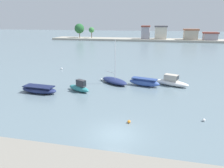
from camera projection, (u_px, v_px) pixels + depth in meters
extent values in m
plane|color=slate|center=(116.00, 134.00, 18.83)|extent=(400.00, 400.00, 0.00)
ellipsoid|color=navy|center=(39.00, 90.00, 29.49)|extent=(5.51, 2.27, 0.89)
cube|color=#161E41|center=(39.00, 86.00, 29.34)|extent=(4.41, 1.89, 0.14)
ellipsoid|color=teal|center=(79.00, 88.00, 30.22)|extent=(3.96, 2.69, 0.84)
cube|color=#333338|center=(81.00, 83.00, 29.68)|extent=(1.57, 1.21, 0.93)
cube|color=black|center=(84.00, 83.00, 29.24)|extent=(0.33, 0.57, 0.65)
ellipsoid|color=navy|center=(114.00, 81.00, 33.98)|extent=(5.60, 4.97, 0.84)
cylinder|color=silver|center=(115.00, 60.00, 32.82)|extent=(0.10, 0.10, 6.19)
cylinder|color=#B7B7BC|center=(110.00, 72.00, 34.40)|extent=(1.79, 1.38, 0.08)
ellipsoid|color=#3856A8|center=(144.00, 83.00, 32.61)|extent=(5.04, 2.47, 1.07)
cube|color=navy|center=(144.00, 79.00, 32.43)|extent=(4.05, 2.03, 0.17)
ellipsoid|color=white|center=(171.00, 83.00, 32.79)|extent=(5.51, 3.48, 0.89)
cube|color=#BCB2A3|center=(171.00, 77.00, 32.59)|extent=(2.32, 1.83, 0.88)
cube|color=black|center=(178.00, 78.00, 32.00)|extent=(0.47, 0.97, 0.62)
sphere|color=white|center=(62.00, 69.00, 43.67)|extent=(0.36, 0.36, 0.36)
sphere|color=orange|center=(129.00, 122.00, 20.84)|extent=(0.32, 0.32, 0.32)
sphere|color=white|center=(101.00, 79.00, 35.74)|extent=(0.34, 0.34, 0.34)
sphere|color=white|center=(204.00, 120.00, 21.18)|extent=(0.31, 0.31, 0.31)
cube|color=#9E998C|center=(152.00, 40.00, 105.59)|extent=(104.53, 11.85, 0.95)
cube|color=#99939E|center=(146.00, 33.00, 104.09)|extent=(3.92, 4.72, 5.81)
cube|color=brown|center=(146.00, 26.00, 103.15)|extent=(4.31, 5.19, 0.70)
cube|color=beige|center=(161.00, 33.00, 103.16)|extent=(5.69, 4.41, 5.80)
cube|color=#565156|center=(161.00, 26.00, 102.22)|extent=(6.26, 4.85, 0.70)
cube|color=#B2A38E|center=(191.00, 35.00, 99.55)|extent=(6.28, 4.40, 4.42)
cube|color=#995B42|center=(191.00, 30.00, 98.80)|extent=(6.91, 4.85, 0.70)
cube|color=#99939E|center=(210.00, 37.00, 98.56)|extent=(6.06, 4.80, 3.00)
cube|color=brown|center=(211.00, 33.00, 98.02)|extent=(6.66, 5.28, 0.70)
cylinder|color=brown|center=(92.00, 35.00, 110.68)|extent=(0.36, 0.36, 2.98)
sphere|color=#387A3D|center=(91.00, 30.00, 109.92)|extent=(2.85, 2.85, 2.85)
cylinder|color=brown|center=(80.00, 35.00, 113.09)|extent=(0.36, 0.36, 2.69)
sphere|color=#235B2D|center=(79.00, 29.00, 112.09)|extent=(5.15, 5.15, 5.15)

